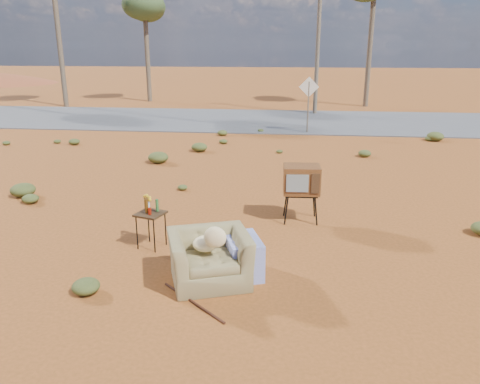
# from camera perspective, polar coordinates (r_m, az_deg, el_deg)

# --- Properties ---
(ground) EXTENTS (140.00, 140.00, 0.00)m
(ground) POSITION_cam_1_polar(r_m,az_deg,el_deg) (7.51, -1.49, -8.98)
(ground) COLOR #994C1E
(ground) RESTS_ON ground
(highway) EXTENTS (140.00, 7.00, 0.04)m
(highway) POSITION_cam_1_polar(r_m,az_deg,el_deg) (21.93, 4.03, 8.71)
(highway) COLOR #565659
(highway) RESTS_ON ground
(armchair) EXTENTS (1.48, 1.26, 1.00)m
(armchair) POSITION_cam_1_polar(r_m,az_deg,el_deg) (6.90, -2.94, -7.18)
(armchair) COLOR olive
(armchair) RESTS_ON ground
(tv_unit) EXTENTS (0.73, 0.60, 1.12)m
(tv_unit) POSITION_cam_1_polar(r_m,az_deg,el_deg) (9.16, 7.50, 1.42)
(tv_unit) COLOR black
(tv_unit) RESTS_ON ground
(side_table) EXTENTS (0.55, 0.55, 0.89)m
(side_table) POSITION_cam_1_polar(r_m,az_deg,el_deg) (8.11, -10.96, -2.27)
(side_table) COLOR #362413
(side_table) RESTS_ON ground
(rusty_bar) EXTENTS (1.03, 0.93, 0.04)m
(rusty_bar) POSITION_cam_1_polar(r_m,az_deg,el_deg) (6.54, -5.76, -13.20)
(rusty_bar) COLOR #481E13
(rusty_bar) RESTS_ON ground
(road_sign) EXTENTS (0.78, 0.06, 2.19)m
(road_sign) POSITION_cam_1_polar(r_m,az_deg,el_deg) (18.75, 8.36, 11.65)
(road_sign) COLOR brown
(road_sign) RESTS_ON ground
(eucalyptus_near_left) EXTENTS (3.20, 3.20, 6.60)m
(eucalyptus_near_left) POSITION_cam_1_polar(r_m,az_deg,el_deg) (30.10, -11.55, 21.15)
(eucalyptus_near_left) COLOR brown
(eucalyptus_near_left) RESTS_ON ground
(utility_pole_center) EXTENTS (1.40, 0.20, 8.00)m
(utility_pole_center) POSITION_cam_1_polar(r_m,az_deg,el_deg) (24.19, 9.57, 19.14)
(utility_pole_center) COLOR brown
(utility_pole_center) RESTS_ON ground
(scrub_patch) EXTENTS (17.49, 8.07, 0.33)m
(scrub_patch) POSITION_cam_1_polar(r_m,az_deg,el_deg) (11.66, -2.49, 1.50)
(scrub_patch) COLOR #484F22
(scrub_patch) RESTS_ON ground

